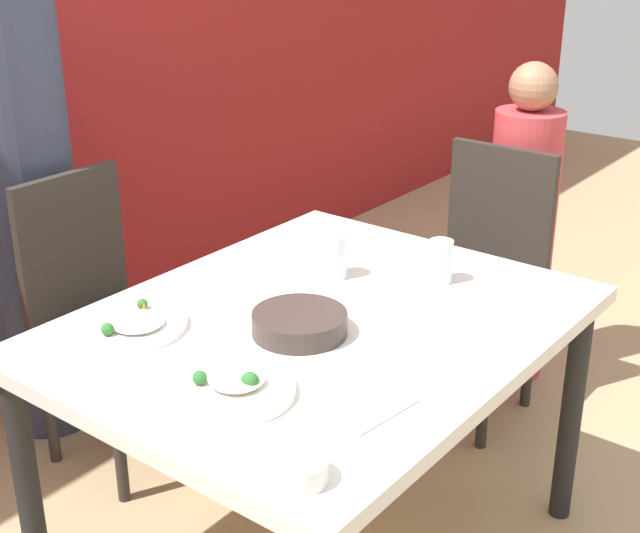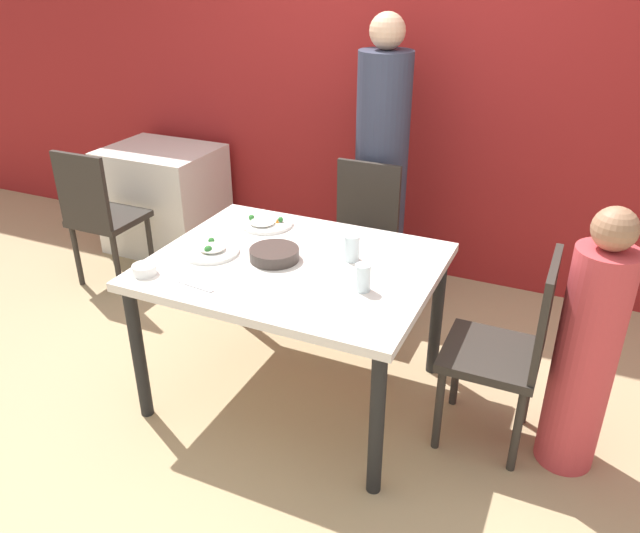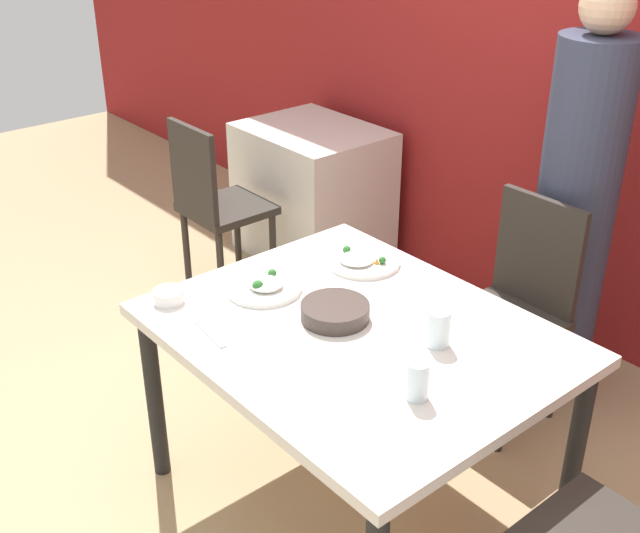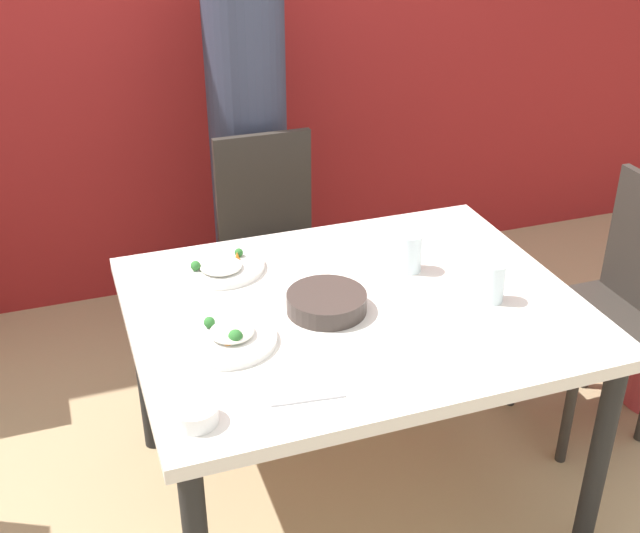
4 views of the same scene
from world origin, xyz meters
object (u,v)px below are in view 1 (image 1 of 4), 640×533
chair_child_spot (480,274)px  person_adult (26,200)px  bowl_curry (300,323)px  glass_water_tall (334,256)px  plate_rice_adult (132,324)px  chair_adult_spot (102,311)px  person_child (520,237)px

chair_child_spot → person_adult: person_adult is taller
person_adult → bowl_curry: 1.19m
person_adult → glass_water_tall: person_adult is taller
glass_water_tall → bowl_curry: bearing=-156.3°
glass_water_tall → plate_rice_adult: bearing=160.9°
chair_adult_spot → glass_water_tall: bearing=-72.4°
person_child → glass_water_tall: 1.06m
chair_child_spot → bowl_curry: (-1.06, -0.08, 0.26)m
person_child → plate_rice_adult: person_child is taller
chair_child_spot → bowl_curry: 1.10m
person_child → bowl_curry: size_ratio=5.17×
chair_adult_spot → person_adult: (-0.00, 0.33, 0.29)m
person_adult → plate_rice_adult: person_adult is taller
chair_child_spot → person_child: 0.30m
chair_adult_spot → person_adult: 0.44m
chair_adult_spot → person_adult: bearing=90.0°
chair_child_spot → person_child: (0.29, -0.00, 0.05)m
person_child → plate_rice_adult: 1.61m
bowl_curry → plate_rice_adult: 0.40m
chair_child_spot → plate_rice_adult: chair_child_spot is taller
bowl_curry → glass_water_tall: (0.32, 0.14, 0.03)m
chair_adult_spot → glass_water_tall: (0.23, -0.72, 0.29)m
person_adult → person_child: bearing=-41.3°
chair_adult_spot → plate_rice_adult: bearing=-121.0°
plate_rice_adult → person_child: bearing=-9.1°
chair_adult_spot → chair_child_spot: (0.97, -0.78, 0.00)m
bowl_curry → plate_rice_adult: bearing=124.6°
chair_adult_spot → person_child: bearing=-31.8°
bowl_curry → glass_water_tall: size_ratio=1.87×
person_adult → chair_adult_spot: bearing=-90.0°
person_adult → glass_water_tall: bearing=-77.7°
chair_child_spot → person_child: size_ratio=0.78×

